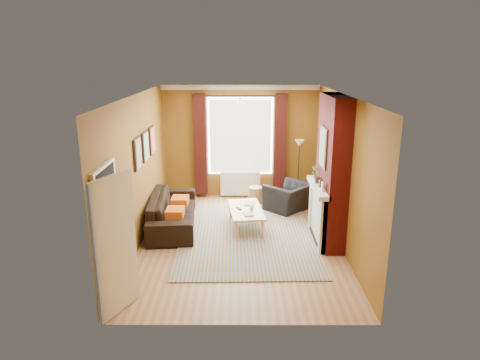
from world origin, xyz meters
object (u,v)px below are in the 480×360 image
Objects in this scene: sofa at (173,211)px; wicker_stool at (255,195)px; armchair at (289,197)px; floor_lamp at (299,153)px; coffee_table at (246,211)px.

wicker_stool is (1.79, 1.42, -0.13)m from sofa.
sofa reaches higher than armchair.
armchair reaches higher than wicker_stool.
floor_lamp is at bearing -64.63° from sofa.
floor_lamp reaches higher than armchair.
armchair is 0.63× the size of floor_lamp.
wicker_stool is at bearing -56.63° from sofa.
armchair is 0.88m from wicker_stool.
coffee_table is at bearing 2.02° from armchair.
coffee_table is 3.28× the size of wicker_stool.
coffee_table is at bearing -99.87° from sofa.
sofa is at bearing 168.40° from coffee_table.
sofa is at bearing -141.55° from wicker_stool.
sofa is 2.72m from armchair.
armchair is 1.49m from coffee_table.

